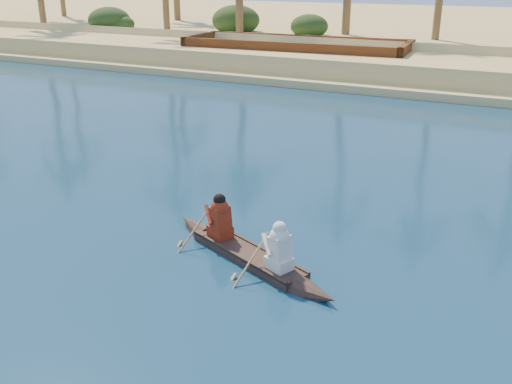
% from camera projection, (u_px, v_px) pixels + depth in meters
% --- Properties ---
extents(sandy_embankment, '(150.00, 51.00, 1.50)m').
position_uv_depth(sandy_embankment, '(497.00, 35.00, 45.43)').
color(sandy_embankment, '#DAC47B').
rests_on(sandy_embankment, ground).
extents(shrub_cluster, '(100.00, 6.00, 2.40)m').
position_uv_depth(shrub_cluster, '(474.00, 49.00, 32.37)').
color(shrub_cluster, '#263E16').
rests_on(shrub_cluster, ground).
extents(canoe, '(4.56, 2.39, 1.29)m').
position_uv_depth(canoe, '(248.00, 248.00, 11.29)').
color(canoe, '#3D2B21').
rests_on(canoe, ground).
extents(barge_mid, '(12.88, 5.05, 2.10)m').
position_uv_depth(barge_mid, '(296.00, 57.00, 32.57)').
color(barge_mid, brown).
rests_on(barge_mid, ground).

